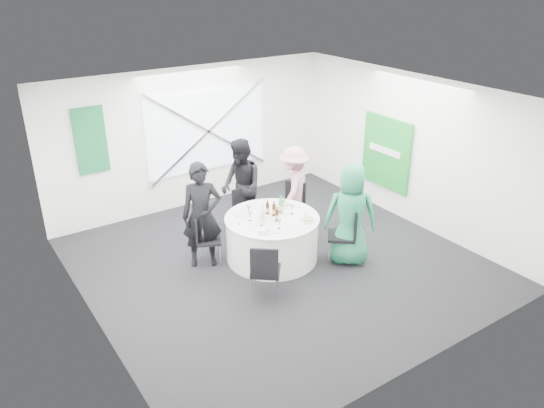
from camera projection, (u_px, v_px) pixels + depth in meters
floor at (279, 263)px, 8.82m from camera, size 6.00×6.00×0.00m
ceiling at (280, 96)px, 7.67m from camera, size 6.00×6.00×0.00m
wall_back at (193, 137)px, 10.51m from camera, size 6.00×0.00×6.00m
wall_front at (430, 269)px, 5.98m from camera, size 6.00×0.00×6.00m
wall_left at (85, 235)px, 6.72m from camera, size 0.00×6.00×6.00m
wall_right at (413, 150)px, 9.77m from camera, size 0.00×6.00×6.00m
window_panel at (207, 131)px, 10.59m from camera, size 2.60×0.03×1.60m
window_brace_a at (208, 131)px, 10.56m from camera, size 2.63×0.05×1.84m
window_brace_b at (208, 131)px, 10.56m from camera, size 2.63×0.05×1.84m
green_banner at (91, 141)px, 9.33m from camera, size 0.55×0.04×1.20m
green_sign at (386, 153)px, 10.28m from camera, size 0.05×1.20×1.40m
banquet_table at (272, 238)px, 8.82m from camera, size 1.56×1.56×0.76m
chair_back at (244, 208)px, 9.60m from camera, size 0.42×0.43×0.85m
chair_back_left at (204, 236)px, 8.62m from camera, size 0.53×0.53×0.87m
chair_back_right at (293, 203)px, 9.74m from camera, size 0.57×0.57×0.90m
chair_front_right at (347, 231)px, 8.64m from camera, size 0.62×0.62×0.97m
chair_front_left at (265, 268)px, 7.62m from camera, size 0.59×0.59×0.93m
person_man_back_left at (202, 215)px, 8.45m from camera, size 0.76×0.65×1.76m
person_man_back at (241, 186)px, 9.59m from camera, size 0.55×0.89×1.74m
person_woman_pink at (294, 188)px, 9.74m from camera, size 1.09×0.99×1.57m
person_woman_green at (351, 215)px, 8.53m from camera, size 0.99×0.95×1.71m
plate_back at (256, 206)px, 9.05m from camera, size 0.25×0.25×0.01m
plate_back_left at (241, 216)px, 8.71m from camera, size 0.26×0.26×0.01m
plate_back_right at (283, 205)px, 9.07m from camera, size 0.29×0.29×0.04m
plate_front_right at (308, 219)px, 8.55m from camera, size 0.27×0.27×0.04m
plate_front_left at (265, 232)px, 8.16m from camera, size 0.24×0.24×0.01m
napkin at (264, 230)px, 8.16m from camera, size 0.21×0.19×0.05m
beer_bottle_a at (263, 213)px, 8.57m from camera, size 0.06×0.06×0.25m
beer_bottle_b at (267, 209)px, 8.74m from camera, size 0.06×0.06×0.25m
beer_bottle_c at (274, 210)px, 8.68m from camera, size 0.06×0.06×0.26m
beer_bottle_d at (277, 216)px, 8.51m from camera, size 0.06×0.06×0.24m
green_water_bottle at (281, 206)px, 8.76m from camera, size 0.08×0.08×0.31m
clear_water_bottle at (263, 215)px, 8.47m from camera, size 0.08×0.08×0.30m
wine_glass_a at (261, 218)px, 8.34m from camera, size 0.07×0.07×0.17m
wine_glass_b at (279, 221)px, 8.24m from camera, size 0.07×0.07×0.17m
wine_glass_c at (292, 207)px, 8.73m from camera, size 0.07×0.07×0.17m
wine_glass_d at (250, 214)px, 8.50m from camera, size 0.07×0.07×0.17m
wine_glass_e at (249, 208)px, 8.71m from camera, size 0.07×0.07×0.17m
wine_glass_f at (284, 201)px, 8.94m from camera, size 0.07×0.07×0.17m
fork_a at (297, 207)px, 9.02m from camera, size 0.08×0.14×0.01m
knife_a at (275, 203)px, 9.18m from camera, size 0.09×0.13×0.01m
fork_b at (260, 204)px, 9.15m from camera, size 0.15×0.02×0.01m
knife_b at (244, 209)px, 8.95m from camera, size 0.15×0.03×0.01m
fork_c at (251, 230)px, 8.23m from camera, size 0.10×0.13×0.01m
knife_c at (276, 233)px, 8.14m from camera, size 0.12×0.12×0.01m
fork_d at (306, 223)px, 8.47m from camera, size 0.10×0.13×0.01m
knife_d at (306, 214)px, 8.78m from camera, size 0.10×0.13×0.01m
fork_e at (238, 215)px, 8.74m from camera, size 0.08×0.14×0.01m
knife_e at (239, 224)px, 8.44m from camera, size 0.08×0.14×0.01m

